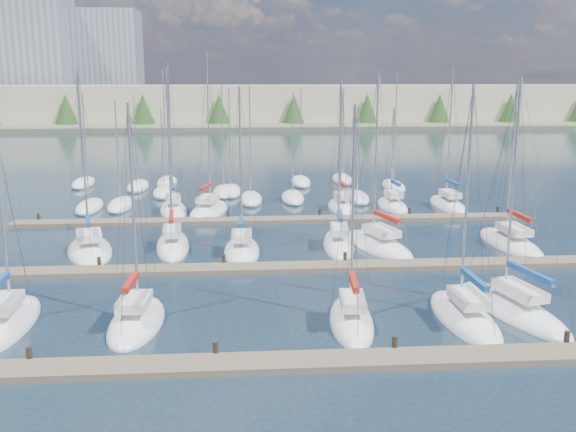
{
  "coord_description": "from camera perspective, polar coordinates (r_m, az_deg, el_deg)",
  "views": [
    {
      "loc": [
        -2.72,
        -23.55,
        12.25
      ],
      "look_at": [
        0.0,
        14.0,
        4.0
      ],
      "focal_mm": 40.0,
      "sensor_mm": 36.0,
      "label": 1
    }
  ],
  "objects": [
    {
      "name": "sailboat_j",
      "position": [
        45.39,
        -4.13,
        -3.08
      ],
      "size": [
        2.59,
        7.22,
        12.3
      ],
      "rotation": [
        0.0,
        0.0,
        -0.01
      ],
      "color": "white",
      "rests_on": "ground"
    },
    {
      "name": "sailboat_l",
      "position": [
        47.22,
        8.02,
        -2.58
      ],
      "size": [
        5.22,
        9.27,
        13.28
      ],
      "rotation": [
        0.0,
        0.0,
        0.28
      ],
      "color": "white",
      "rests_on": "ground"
    },
    {
      "name": "dock_near",
      "position": [
        28.41,
        1.79,
        -12.85
      ],
      "size": [
        44.0,
        1.93,
        1.1
      ],
      "color": "#6B5E4C",
      "rests_on": "ground"
    },
    {
      "name": "sailboat_o",
      "position": [
        59.19,
        -7.04,
        0.51
      ],
      "size": [
        4.43,
        8.43,
        14.94
      ],
      "rotation": [
        0.0,
        0.0,
        -0.2
      ],
      "color": "white",
      "rests_on": "ground"
    },
    {
      "name": "shoreline",
      "position": [
        173.71,
        -7.76,
        10.66
      ],
      "size": [
        400.0,
        60.0,
        38.0
      ],
      "color": "#666B51",
      "rests_on": "ground"
    },
    {
      "name": "distant_boats",
      "position": [
        68.38,
        -5.44,
        2.23
      ],
      "size": [
        36.93,
        20.75,
        13.3
      ],
      "color": "#9EA0A5",
      "rests_on": "ground"
    },
    {
      "name": "sailboat_p",
      "position": [
        60.33,
        4.74,
        0.78
      ],
      "size": [
        2.32,
        6.81,
        11.82
      ],
      "rotation": [
        0.0,
        0.0,
        0.01
      ],
      "color": "white",
      "rests_on": "ground"
    },
    {
      "name": "sailboat_i",
      "position": [
        47.5,
        -10.21,
        -2.54
      ],
      "size": [
        3.05,
        8.44,
        13.57
      ],
      "rotation": [
        0.0,
        0.0,
        0.09
      ],
      "color": "white",
      "rests_on": "ground"
    },
    {
      "name": "sailboat_d",
      "position": [
        32.88,
        5.66,
        -9.22
      ],
      "size": [
        2.77,
        7.13,
        11.69
      ],
      "rotation": [
        0.0,
        0.0,
        -0.09
      ],
      "color": "white",
      "rests_on": "ground"
    },
    {
      "name": "sailboat_b",
      "position": [
        35.33,
        -23.62,
        -8.71
      ],
      "size": [
        2.66,
        7.82,
        10.9
      ],
      "rotation": [
        0.0,
        0.0,
        0.03
      ],
      "color": "white",
      "rests_on": "ground"
    },
    {
      "name": "sailboat_c",
      "position": [
        33.49,
        -13.3,
        -9.11
      ],
      "size": [
        2.89,
        6.99,
        11.75
      ],
      "rotation": [
        0.0,
        0.0,
        -0.05
      ],
      "color": "white",
      "rests_on": "ground"
    },
    {
      "name": "sailboat_f",
      "position": [
        36.29,
        19.33,
        -7.79
      ],
      "size": [
        4.36,
        9.42,
        12.97
      ],
      "rotation": [
        0.0,
        0.0,
        0.21
      ],
      "color": "white",
      "rests_on": "ground"
    },
    {
      "name": "sailboat_h",
      "position": [
        47.54,
        -17.2,
        -2.92
      ],
      "size": [
        4.97,
        8.49,
        13.41
      ],
      "rotation": [
        0.0,
        0.0,
        0.26
      ],
      "color": "white",
      "rests_on": "ground"
    },
    {
      "name": "dock_mid",
      "position": [
        41.46,
        -0.2,
        -4.6
      ],
      "size": [
        44.0,
        1.93,
        1.1
      ],
      "color": "#6B5E4C",
      "rests_on": "ground"
    },
    {
      "name": "ground",
      "position": [
        84.48,
        -2.26,
        4.01
      ],
      "size": [
        400.0,
        400.0,
        0.0
      ],
      "primitive_type": "plane",
      "color": "#1E2E3C",
      "rests_on": "ground"
    },
    {
      "name": "dock_far",
      "position": [
        54.98,
        -1.2,
        -0.35
      ],
      "size": [
        44.0,
        1.93,
        1.1
      ],
      "color": "#6B5E4C",
      "rests_on": "ground"
    },
    {
      "name": "sailboat_m",
      "position": [
        49.98,
        19.15,
        -2.32
      ],
      "size": [
        3.16,
        9.04,
        12.41
      ],
      "rotation": [
        0.0,
        0.0,
        0.04
      ],
      "color": "white",
      "rests_on": "ground"
    },
    {
      "name": "sailboat_q",
      "position": [
        61.7,
        9.27,
        0.91
      ],
      "size": [
        2.55,
        6.8,
        10.14
      ],
      "rotation": [
        0.0,
        0.0,
        0.03
      ],
      "color": "white",
      "rests_on": "ground"
    },
    {
      "name": "sailboat_e",
      "position": [
        34.36,
        15.41,
        -8.67
      ],
      "size": [
        2.68,
        7.93,
        12.65
      ],
      "rotation": [
        0.0,
        0.0,
        0.02
      ],
      "color": "white",
      "rests_on": "ground"
    },
    {
      "name": "sailboat_k",
      "position": [
        47.3,
        4.52,
        -2.45
      ],
      "size": [
        3.12,
        8.48,
        12.7
      ],
      "rotation": [
        0.0,
        0.0,
        -0.11
      ],
      "color": "white",
      "rests_on": "ground"
    },
    {
      "name": "sailboat_n",
      "position": [
        59.88,
        -10.15,
        0.55
      ],
      "size": [
        3.43,
        8.12,
        14.23
      ],
      "rotation": [
        0.0,
        0.0,
        0.14
      ],
      "color": "white",
      "rests_on": "ground"
    },
    {
      "name": "sailboat_r",
      "position": [
        63.05,
        14.05,
        0.96
      ],
      "size": [
        2.56,
        8.46,
        13.79
      ],
      "rotation": [
        0.0,
        0.0,
        0.01
      ],
      "color": "white",
      "rests_on": "ground"
    }
  ]
}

